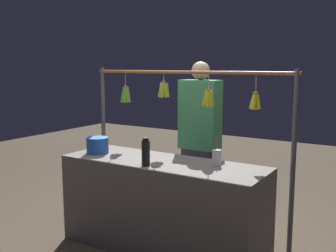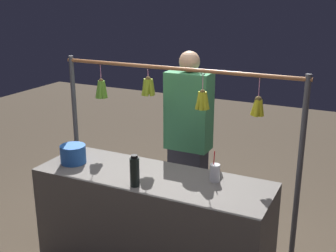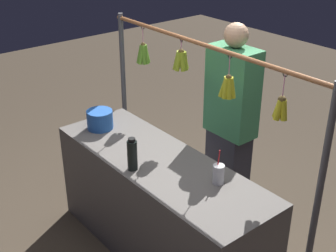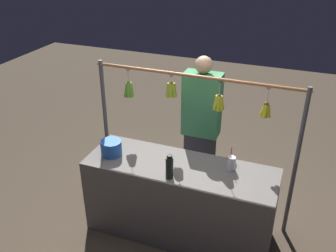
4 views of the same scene
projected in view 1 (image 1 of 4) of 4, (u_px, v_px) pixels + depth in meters
ground_plane at (163, 249)px, 3.77m from camera, size 12.00×12.00×0.00m
market_counter at (163, 206)px, 3.70m from camera, size 1.92×0.64×0.85m
display_rack at (184, 119)px, 3.94m from camera, size 2.19×0.13×1.69m
water_bottle at (146, 153)px, 3.45m from camera, size 0.07×0.07×0.25m
blue_bucket at (98, 145)px, 3.97m from camera, size 0.22×0.22×0.16m
drink_cup at (217, 157)px, 3.48m from camera, size 0.08×0.08×0.24m
vendor_person at (200, 145)px, 4.27m from camera, size 0.42×0.23×1.75m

